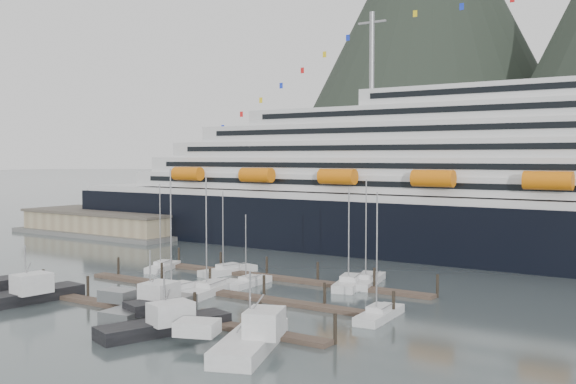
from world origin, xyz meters
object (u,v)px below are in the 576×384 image
at_px(sailboat_a, 163,267).
at_px(sailboat_c, 249,283).
at_px(sailboat_d, 211,290).
at_px(sailboat_f, 350,284).
at_px(sailboat_g, 368,281).
at_px(sailboat_e, 228,271).
at_px(trawler_d, 249,339).
at_px(sailboat_h, 379,315).
at_px(trawler_c, 164,324).
at_px(trawler_b, 149,306).
at_px(warehouse, 108,224).
at_px(sailboat_b, 178,292).
at_px(trawler_a, 25,294).

height_order(sailboat_a, sailboat_c, sailboat_a).
bearing_deg(sailboat_a, sailboat_c, -117.25).
height_order(sailboat_d, sailboat_f, sailboat_d).
distance_m(sailboat_c, sailboat_d, 7.12).
relative_size(sailboat_d, sailboat_g, 1.04).
relative_size(sailboat_e, trawler_d, 0.93).
bearing_deg(sailboat_c, sailboat_h, -110.59).
distance_m(sailboat_a, trawler_c, 38.92).
height_order(sailboat_f, trawler_b, sailboat_f).
relative_size(sailboat_d, sailboat_h, 1.09).
relative_size(sailboat_h, trawler_c, 1.01).
height_order(warehouse, sailboat_b, sailboat_b).
distance_m(trawler_b, trawler_c, 8.03).
height_order(sailboat_e, trawler_b, sailboat_e).
bearing_deg(sailboat_a, trawler_c, -154.78).
distance_m(sailboat_a, sailboat_c, 19.51).
bearing_deg(sailboat_c, trawler_b, -179.28).
bearing_deg(warehouse, sailboat_e, -24.55).
distance_m(trawler_a, trawler_d, 35.57).
height_order(sailboat_d, trawler_a, sailboat_d).
xyz_separation_m(sailboat_d, trawler_d, (20.08, -18.05, 0.57)).
relative_size(sailboat_b, sailboat_g, 1.11).
bearing_deg(trawler_b, sailboat_g, -28.26).
xyz_separation_m(sailboat_b, trawler_b, (4.95, -9.80, 0.55)).
bearing_deg(trawler_d, sailboat_e, 20.42).
bearing_deg(sailboat_b, trawler_c, -137.61).
bearing_deg(sailboat_a, sailboat_g, -96.97).
bearing_deg(sailboat_d, sailboat_f, -54.09).
xyz_separation_m(sailboat_d, sailboat_f, (13.25, 13.86, 0.01)).
relative_size(sailboat_a, sailboat_f, 0.97).
distance_m(sailboat_c, sailboat_h, 25.05).
xyz_separation_m(sailboat_a, sailboat_b, (15.84, -13.30, 0.03)).
bearing_deg(sailboat_a, sailboat_b, -149.68).
bearing_deg(trawler_d, sailboat_g, -12.16).
height_order(sailboat_a, sailboat_h, sailboat_h).
height_order(sailboat_f, trawler_c, sailboat_f).
xyz_separation_m(sailboat_e, trawler_b, (9.83, -26.11, 0.59)).
relative_size(sailboat_e, sailboat_g, 0.86).
height_order(sailboat_c, sailboat_g, sailboat_g).
bearing_deg(sailboat_f, sailboat_g, -35.32).
distance_m(sailboat_b, sailboat_f, 23.62).
xyz_separation_m(sailboat_a, sailboat_d, (18.43, -9.64, 0.01)).
distance_m(sailboat_d, sailboat_f, 19.18).
relative_size(sailboat_d, trawler_d, 1.12).
relative_size(sailboat_g, trawler_d, 1.08).
bearing_deg(trawler_a, sailboat_f, -37.48).
distance_m(sailboat_d, trawler_a, 23.14).
distance_m(sailboat_f, trawler_c, 32.08).
relative_size(sailboat_b, trawler_c, 1.18).
height_order(sailboat_g, trawler_a, sailboat_g).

